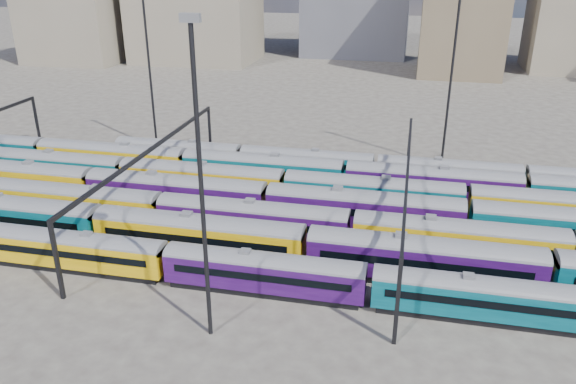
% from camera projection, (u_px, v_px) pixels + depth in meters
% --- Properties ---
extents(ground, '(500.00, 500.00, 0.00)m').
position_uv_depth(ground, '(315.00, 225.00, 65.59)').
color(ground, '#3C3633').
rests_on(ground, ground).
extents(rake_0, '(115.49, 2.82, 4.73)m').
position_uv_depth(rake_0, '(166.00, 258.00, 53.51)').
color(rake_0, black).
rests_on(rake_0, ground).
extents(rake_1, '(134.75, 3.28, 5.54)m').
position_uv_depth(rake_1, '(307.00, 243.00, 55.30)').
color(rake_1, black).
rests_on(rake_1, ground).
extents(rake_2, '(129.54, 3.16, 5.33)m').
position_uv_depth(rake_2, '(352.00, 226.00, 59.07)').
color(rake_2, black).
rests_on(rake_2, ground).
extents(rake_3, '(135.47, 3.30, 5.57)m').
position_uv_depth(rake_3, '(267.00, 198.00, 65.61)').
color(rake_3, black).
rests_on(rake_3, ground).
extents(rake_4, '(130.95, 3.19, 5.38)m').
position_uv_depth(rake_4, '(284.00, 183.00, 69.94)').
color(rake_4, black).
rests_on(rake_4, ground).
extents(rake_5, '(154.66, 3.23, 5.45)m').
position_uv_depth(rake_5, '(432.00, 180.00, 70.83)').
color(rake_5, black).
rests_on(rake_5, ground).
extents(rake_6, '(95.93, 2.81, 4.72)m').
position_uv_depth(rake_6, '(448.00, 171.00, 75.04)').
color(rake_6, black).
rests_on(rake_6, ground).
extents(gantry_1, '(0.35, 40.35, 8.03)m').
position_uv_depth(gantry_1, '(151.00, 158.00, 66.92)').
color(gantry_1, black).
rests_on(gantry_1, ground).
extents(gantry_2, '(0.35, 40.35, 8.03)m').
position_uv_depth(gantry_2, '(407.00, 178.00, 60.95)').
color(gantry_2, black).
rests_on(gantry_2, ground).
extents(mast_1, '(1.40, 0.50, 25.60)m').
position_uv_depth(mast_1, '(149.00, 62.00, 85.88)').
color(mast_1, black).
rests_on(mast_1, ground).
extents(mast_2, '(1.40, 0.50, 25.60)m').
position_uv_depth(mast_2, '(201.00, 178.00, 41.36)').
color(mast_2, black).
rests_on(mast_2, ground).
extents(mast_3, '(1.40, 0.50, 25.60)m').
position_uv_depth(mast_3, '(452.00, 72.00, 78.72)').
color(mast_3, black).
rests_on(mast_3, ground).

